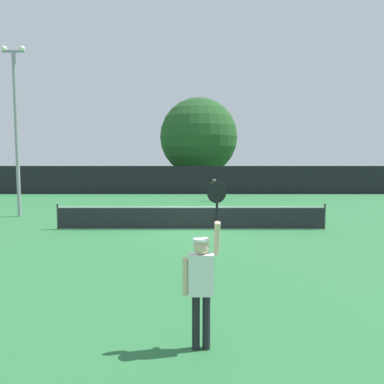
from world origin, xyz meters
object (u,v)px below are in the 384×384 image
light_pole (16,121)px  parked_car_near (162,182)px  player_serving (202,276)px  parked_car_mid (285,180)px  player_receiving (214,188)px  tennis_ball (209,222)px  large_tree (198,137)px

light_pole → parked_car_near: 19.51m
player_serving → parked_car_mid: player_serving is taller
player_receiving → tennis_ball: (-0.80, -9.42, -0.90)m
large_tree → parked_car_near: bearing=-179.9°
tennis_ball → light_pole: bearing=167.9°
player_receiving → large_tree: (-0.91, 10.80, 4.26)m
tennis_ball → parked_car_mid: bearing=68.0°
large_tree → parked_car_near: size_ratio=2.10×
light_pole → parked_car_near: bearing=71.8°
tennis_ball → large_tree: 20.86m
light_pole → large_tree: size_ratio=0.95×
large_tree → player_serving: bearing=-90.9°
parked_car_near → large_tree: bearing=-3.0°
player_serving → parked_car_near: size_ratio=0.60×
large_tree → parked_car_mid: large_tree is taller
large_tree → light_pole: bearing=-117.8°
tennis_ball → parked_car_near: (-3.72, 20.21, 0.74)m
light_pole → large_tree: 20.50m
player_serving → tennis_ball: size_ratio=37.83×
parked_car_mid → player_receiving: bearing=-129.2°
player_receiving → light_pole: light_pole is taller
player_receiving → parked_car_near: bearing=-67.3°
parked_car_near → player_receiving: bearing=-70.4°
player_receiving → light_pole: size_ratio=0.18×
parked_car_mid → light_pole: bearing=-139.4°
player_receiving → parked_car_near: parked_car_near is taller
player_serving → large_tree: 31.91m
parked_car_near → parked_car_mid: 13.39m
large_tree → parked_car_mid: (9.46, 2.92, -4.41)m
parked_car_near → parked_car_mid: same height
light_pole → parked_car_mid: (19.02, 21.06, -4.07)m
player_receiving → tennis_ball: size_ratio=22.59×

